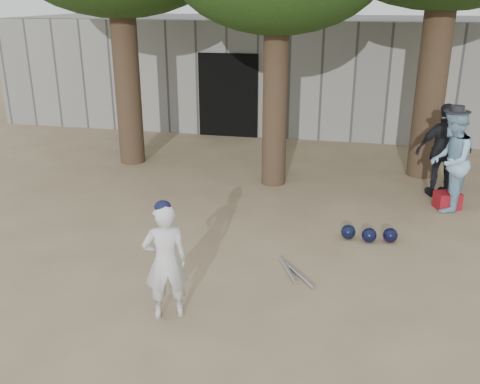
% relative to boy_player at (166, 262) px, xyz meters
% --- Properties ---
extents(ground, '(70.00, 70.00, 0.00)m').
position_rel_boy_player_xyz_m(ground, '(-0.12, 0.83, -0.72)').
color(ground, '#937C5E').
rests_on(ground, ground).
extents(boy_player, '(0.62, 0.53, 1.43)m').
position_rel_boy_player_xyz_m(boy_player, '(0.00, 0.00, 0.00)').
color(boy_player, silver).
rests_on(boy_player, ground).
extents(spectator_blue, '(0.88, 1.02, 1.80)m').
position_rel_boy_player_xyz_m(spectator_blue, '(3.70, 4.27, 0.18)').
color(spectator_blue, '#91C0E0').
rests_on(spectator_blue, ground).
extents(spectator_dark, '(1.11, 0.66, 1.77)m').
position_rel_boy_player_xyz_m(spectator_dark, '(3.69, 4.99, 0.17)').
color(spectator_dark, black).
rests_on(spectator_dark, ground).
extents(red_bag, '(0.50, 0.43, 0.30)m').
position_rel_boy_player_xyz_m(red_bag, '(3.75, 4.33, -0.57)').
color(red_bag, maroon).
rests_on(red_bag, ground).
extents(back_building, '(16.00, 5.24, 3.00)m').
position_rel_boy_player_xyz_m(back_building, '(-0.12, 11.17, 0.78)').
color(back_building, gray).
rests_on(back_building, ground).
extents(helmet_row, '(0.87, 0.30, 0.23)m').
position_rel_boy_player_xyz_m(helmet_row, '(2.37, 2.62, -0.60)').
color(helmet_row, black).
rests_on(helmet_row, ground).
extents(bat_pile, '(0.59, 0.76, 0.06)m').
position_rel_boy_player_xyz_m(bat_pile, '(1.36, 1.30, -0.69)').
color(bat_pile, '#BCBAC2').
rests_on(bat_pile, ground).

